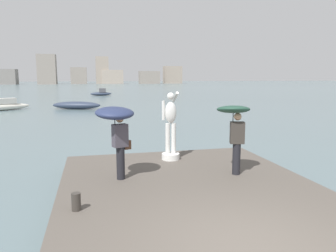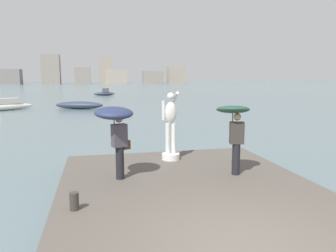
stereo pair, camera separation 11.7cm
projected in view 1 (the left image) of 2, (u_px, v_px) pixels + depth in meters
name	position (u px, v px, depth m)	size (l,w,h in m)	color
ground_plane	(109.00, 100.00, 43.70)	(400.00, 400.00, 0.00)	slate
pier	(206.00, 211.00, 7.05)	(6.43, 9.88, 0.40)	#564F47
statue_white_figure	(171.00, 131.00, 10.56)	(0.59, 0.85, 2.24)	white
onlooker_left	(116.00, 122.00, 8.38)	(1.30, 1.31, 1.97)	black
onlooker_right	(235.00, 122.00, 8.87)	(1.12, 1.13, 1.98)	black
mooring_bollard	(76.00, 202.00, 6.57)	(0.19, 0.19, 0.37)	#38332D
boat_near	(76.00, 105.00, 31.55)	(4.91, 2.67, 0.74)	#2D384C
boat_mid	(2.00, 106.00, 30.09)	(4.93, 3.69, 1.13)	silver
boat_far	(101.00, 93.00, 54.84)	(3.56, 1.36, 1.21)	#2D384C
distant_skyline	(95.00, 74.00, 148.75)	(82.65, 12.84, 12.83)	gray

